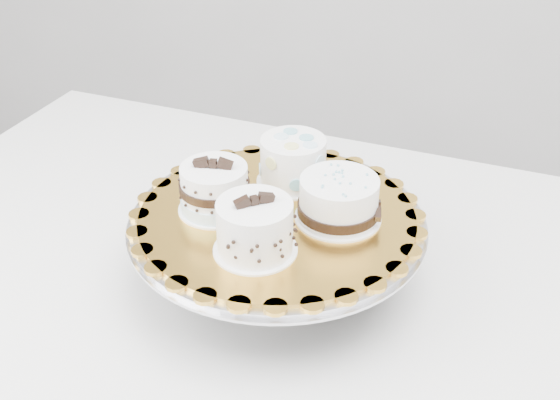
% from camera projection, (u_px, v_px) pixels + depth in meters
% --- Properties ---
extents(table, '(1.42, 1.06, 0.75)m').
position_uv_depth(table, '(265.00, 301.00, 1.08)').
color(table, silver).
rests_on(table, floor).
extents(cake_stand, '(0.41, 0.41, 0.11)m').
position_uv_depth(cake_stand, '(277.00, 238.00, 0.97)').
color(cake_stand, gray).
rests_on(cake_stand, table).
extents(cake_board, '(0.46, 0.46, 0.01)m').
position_uv_depth(cake_board, '(277.00, 215.00, 0.95)').
color(cake_board, orange).
rests_on(cake_board, cake_stand).
extents(cake_swirl, '(0.13, 0.13, 0.08)m').
position_uv_depth(cake_swirl, '(255.00, 229.00, 0.86)').
color(cake_swirl, white).
rests_on(cake_swirl, cake_board).
extents(cake_banded, '(0.10, 0.10, 0.08)m').
position_uv_depth(cake_banded, '(215.00, 190.00, 0.94)').
color(cake_banded, white).
rests_on(cake_banded, cake_board).
extents(cake_dots, '(0.12, 0.12, 0.07)m').
position_uv_depth(cake_dots, '(293.00, 161.00, 1.00)').
color(cake_dots, white).
rests_on(cake_dots, cake_board).
extents(cake_ribbon, '(0.12, 0.12, 0.06)m').
position_uv_depth(cake_ribbon, '(339.00, 201.00, 0.93)').
color(cake_ribbon, white).
rests_on(cake_ribbon, cake_board).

